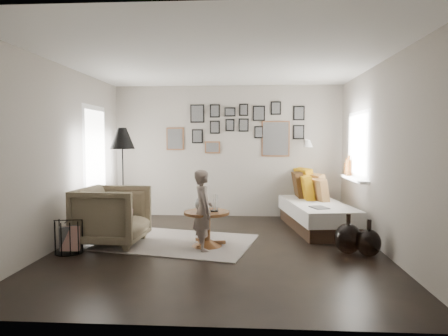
# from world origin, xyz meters

# --- Properties ---
(ground) EXTENTS (4.80, 4.80, 0.00)m
(ground) POSITION_xyz_m (0.00, 0.00, 0.00)
(ground) COLOR black
(ground) RESTS_ON ground
(wall_back) EXTENTS (4.50, 0.00, 4.50)m
(wall_back) POSITION_xyz_m (0.00, 2.40, 1.30)
(wall_back) COLOR gray
(wall_back) RESTS_ON ground
(wall_front) EXTENTS (4.50, 0.00, 4.50)m
(wall_front) POSITION_xyz_m (0.00, -2.40, 1.30)
(wall_front) COLOR gray
(wall_front) RESTS_ON ground
(wall_left) EXTENTS (0.00, 4.80, 4.80)m
(wall_left) POSITION_xyz_m (-2.25, 0.00, 1.30)
(wall_left) COLOR gray
(wall_left) RESTS_ON ground
(wall_right) EXTENTS (0.00, 4.80, 4.80)m
(wall_right) POSITION_xyz_m (2.25, 0.00, 1.30)
(wall_right) COLOR gray
(wall_right) RESTS_ON ground
(ceiling) EXTENTS (4.80, 4.80, 0.00)m
(ceiling) POSITION_xyz_m (0.00, 0.00, 2.60)
(ceiling) COLOR white
(ceiling) RESTS_ON wall_back
(door_left) EXTENTS (0.00, 2.14, 2.14)m
(door_left) POSITION_xyz_m (-2.23, 1.20, 1.05)
(door_left) COLOR white
(door_left) RESTS_ON wall_left
(window_right) EXTENTS (0.15, 1.32, 1.30)m
(window_right) POSITION_xyz_m (2.18, 1.34, 0.93)
(window_right) COLOR white
(window_right) RESTS_ON wall_right
(gallery_wall) EXTENTS (2.74, 0.03, 1.08)m
(gallery_wall) POSITION_xyz_m (0.29, 2.38, 1.74)
(gallery_wall) COLOR brown
(gallery_wall) RESTS_ON wall_back
(wall_sconce) EXTENTS (0.18, 0.36, 0.16)m
(wall_sconce) POSITION_xyz_m (1.55, 2.13, 1.46)
(wall_sconce) COLOR white
(wall_sconce) RESTS_ON wall_back
(rug) EXTENTS (2.45, 1.95, 0.01)m
(rug) POSITION_xyz_m (-0.63, 0.25, 0.01)
(rug) COLOR beige
(rug) RESTS_ON ground
(pedestal_table) EXTENTS (0.65, 0.65, 0.51)m
(pedestal_table) POSITION_xyz_m (-0.17, 0.05, 0.24)
(pedestal_table) COLOR brown
(pedestal_table) RESTS_ON ground
(vase) EXTENTS (0.19, 0.19, 0.46)m
(vase) POSITION_xyz_m (-0.25, 0.07, 0.65)
(vase) COLOR black
(vase) RESTS_ON pedestal_table
(candles) EXTENTS (0.11, 0.11, 0.24)m
(candles) POSITION_xyz_m (-0.06, 0.05, 0.63)
(candles) COLOR black
(candles) RESTS_ON pedestal_table
(daybed) EXTENTS (1.15, 2.15, 1.00)m
(daybed) POSITION_xyz_m (1.59, 1.40, 0.31)
(daybed) COLOR black
(daybed) RESTS_ON ground
(magazine_on_daybed) EXTENTS (0.31, 0.36, 0.02)m
(magazine_on_daybed) POSITION_xyz_m (1.54, 0.75, 0.47)
(magazine_on_daybed) COLOR black
(magazine_on_daybed) RESTS_ON daybed
(armchair) EXTENTS (0.99, 0.96, 0.85)m
(armchair) POSITION_xyz_m (-1.55, 0.09, 0.43)
(armchair) COLOR brown
(armchair) RESTS_ON ground
(armchair_cushion) EXTENTS (0.42, 0.43, 0.18)m
(armchair_cushion) POSITION_xyz_m (-1.52, 0.14, 0.48)
(armchair_cushion) COLOR beige
(armchair_cushion) RESTS_ON armchair
(floor_lamp) EXTENTS (0.40, 0.40, 1.73)m
(floor_lamp) POSITION_xyz_m (-1.63, 0.83, 1.49)
(floor_lamp) COLOR black
(floor_lamp) RESTS_ON ground
(magazine_basket) EXTENTS (0.43, 0.43, 0.45)m
(magazine_basket) POSITION_xyz_m (-2.00, -0.38, 0.22)
(magazine_basket) COLOR black
(magazine_basket) RESTS_ON ground
(demijohn_large) EXTENTS (0.36, 0.36, 0.54)m
(demijohn_large) POSITION_xyz_m (1.76, -0.18, 0.21)
(demijohn_large) COLOR black
(demijohn_large) RESTS_ON ground
(demijohn_small) EXTENTS (0.32, 0.32, 0.49)m
(demijohn_small) POSITION_xyz_m (2.00, -0.30, 0.18)
(demijohn_small) COLOR black
(demijohn_small) RESTS_ON ground
(child) EXTENTS (0.39, 0.48, 1.12)m
(child) POSITION_xyz_m (-0.20, -0.15, 0.56)
(child) COLOR #6E5F57
(child) RESTS_ON ground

